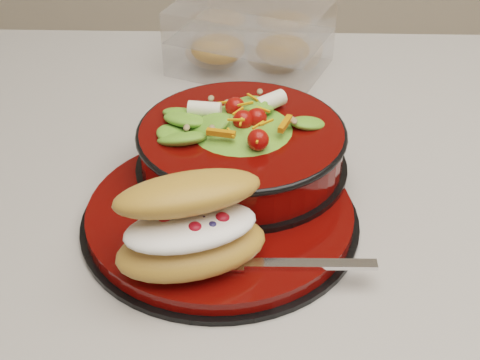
{
  "coord_description": "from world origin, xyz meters",
  "views": [
    {
      "loc": [
        -0.05,
        -0.66,
        1.34
      ],
      "look_at": [
        -0.07,
        -0.1,
        0.94
      ],
      "focal_mm": 50.0,
      "sensor_mm": 36.0,
      "label": 1
    }
  ],
  "objects_px": {
    "croissant": "(191,225)",
    "fork": "(283,264)",
    "dinner_plate": "(221,215)",
    "pastry_box": "(250,39)",
    "salad_bowl": "(241,140)"
  },
  "relations": [
    {
      "from": "croissant",
      "to": "fork",
      "type": "distance_m",
      "value": 0.09
    },
    {
      "from": "croissant",
      "to": "fork",
      "type": "xyz_separation_m",
      "value": [
        0.08,
        -0.01,
        -0.04
      ]
    },
    {
      "from": "dinner_plate",
      "to": "croissant",
      "type": "relative_size",
      "value": 1.84
    },
    {
      "from": "pastry_box",
      "to": "dinner_plate",
      "type": "bearing_deg",
      "value": -71.61
    },
    {
      "from": "salad_bowl",
      "to": "fork",
      "type": "distance_m",
      "value": 0.17
    },
    {
      "from": "dinner_plate",
      "to": "salad_bowl",
      "type": "bearing_deg",
      "value": 75.07
    },
    {
      "from": "fork",
      "to": "pastry_box",
      "type": "bearing_deg",
      "value": 3.73
    },
    {
      "from": "fork",
      "to": "salad_bowl",
      "type": "bearing_deg",
      "value": 13.97
    },
    {
      "from": "salad_bowl",
      "to": "fork",
      "type": "relative_size",
      "value": 1.45
    },
    {
      "from": "fork",
      "to": "pastry_box",
      "type": "distance_m",
      "value": 0.45
    },
    {
      "from": "dinner_plate",
      "to": "salad_bowl",
      "type": "xyz_separation_m",
      "value": [
        0.02,
        0.07,
        0.05
      ]
    },
    {
      "from": "salad_bowl",
      "to": "pastry_box",
      "type": "relative_size",
      "value": 0.93
    },
    {
      "from": "croissant",
      "to": "salad_bowl",
      "type": "bearing_deg",
      "value": 55.9
    },
    {
      "from": "salad_bowl",
      "to": "croissant",
      "type": "bearing_deg",
      "value": -105.18
    },
    {
      "from": "croissant",
      "to": "pastry_box",
      "type": "xyz_separation_m",
      "value": [
        0.05,
        0.44,
        -0.02
      ]
    }
  ]
}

